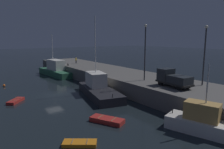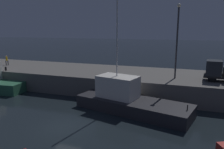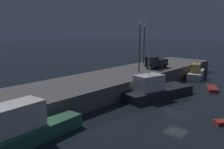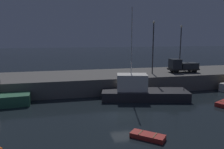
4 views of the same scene
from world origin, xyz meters
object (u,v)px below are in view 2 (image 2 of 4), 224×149
object	(u,v)px
fishing_trawler_red	(128,100)
dockworker	(7,60)
lamp_post_west	(177,36)
bollard_central	(6,69)

from	to	relation	value
fishing_trawler_red	dockworker	world-z (taller)	fishing_trawler_red
lamp_post_west	bollard_central	distance (m)	24.06
fishing_trawler_red	lamp_post_west	xyz separation A→B (m)	(4.26, 6.03, 6.43)
fishing_trawler_red	dockworker	size ratio (longest dim) A/B	7.85
dockworker	bollard_central	bearing A→B (deg)	-48.14
lamp_post_west	dockworker	bearing A→B (deg)	177.79
dockworker	bollard_central	size ratio (longest dim) A/B	2.95
lamp_post_west	dockworker	world-z (taller)	lamp_post_west
lamp_post_west	dockworker	xyz separation A→B (m)	(-26.88, 1.04, -4.16)
bollard_central	dockworker	bearing A→B (deg)	131.86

